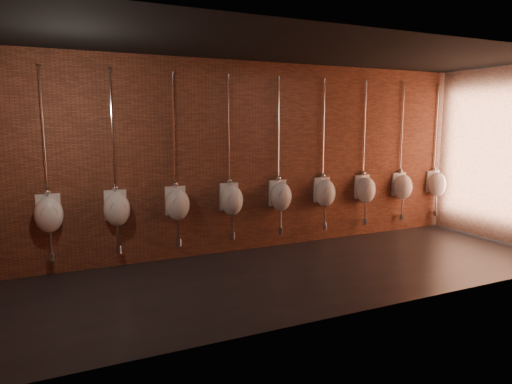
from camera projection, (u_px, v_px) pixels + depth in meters
ground at (302, 272)px, 6.73m from camera, size 8.50×8.50×0.00m
room_shell at (304, 135)px, 6.42m from camera, size 8.54×3.04×3.22m
urinal_1 at (49, 214)px, 6.40m from camera, size 0.39×0.34×2.72m
urinal_2 at (117, 208)px, 6.79m from camera, size 0.39×0.34×2.72m
urinal_3 at (177, 204)px, 7.18m from camera, size 0.39×0.34×2.72m
urinal_4 at (232, 199)px, 7.57m from camera, size 0.39×0.34×2.72m
urinal_5 at (281, 196)px, 7.96m from camera, size 0.39×0.34×2.72m
urinal_6 at (325, 192)px, 8.35m from camera, size 0.39×0.34×2.72m
urinal_7 at (366, 189)px, 8.74m from camera, size 0.39×0.34×2.72m
urinal_8 at (403, 186)px, 9.13m from camera, size 0.39×0.34×2.72m
urinal_9 at (437, 184)px, 9.52m from camera, size 0.39×0.34×2.72m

